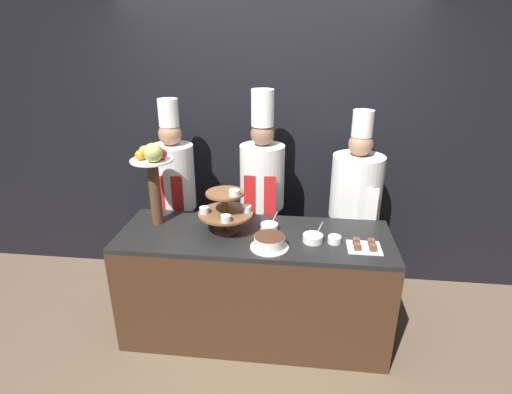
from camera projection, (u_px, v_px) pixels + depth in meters
ground_plane at (249, 362)px, 2.90m from camera, size 14.00×14.00×0.00m
wall_back at (267, 133)px, 3.54m from camera, size 10.00×0.06×2.80m
buffet_counter at (254, 285)px, 3.05m from camera, size 1.98×0.69×0.87m
tiered_stand at (226, 209)px, 2.86m from camera, size 0.40×0.40×0.35m
fruit_pedestal at (153, 169)px, 2.89m from camera, size 0.31×0.31×0.64m
cake_round at (269, 242)px, 2.69m from camera, size 0.26×0.26×0.09m
cup_white at (334, 240)px, 2.76m from camera, size 0.09×0.09×0.05m
cake_square_tray at (364, 246)px, 2.69m from camera, size 0.23×0.19×0.05m
serving_bowl_near at (313, 238)px, 2.77m from camera, size 0.14×0.14×0.16m
serving_bowl_far at (269, 227)px, 2.94m from camera, size 0.13×0.13×0.15m
chef_left at (175, 192)px, 3.44m from camera, size 0.36×0.36×1.74m
chef_center_left at (263, 192)px, 3.34m from camera, size 0.37×0.37×1.83m
chef_center_right at (355, 205)px, 3.29m from camera, size 0.41×0.41×1.68m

